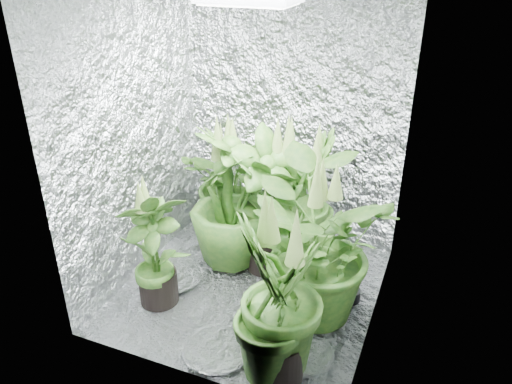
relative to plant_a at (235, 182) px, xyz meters
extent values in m
plane|color=silver|center=(0.40, -0.64, -0.43)|extent=(1.60, 1.60, 0.00)
cube|color=silver|center=(0.40, 0.16, 0.57)|extent=(1.60, 0.02, 2.00)
cube|color=silver|center=(0.40, -1.44, 0.57)|extent=(1.60, 0.02, 2.00)
cube|color=silver|center=(-0.40, -0.64, 0.57)|extent=(0.02, 1.60, 2.00)
cube|color=silver|center=(1.20, -0.64, 0.57)|extent=(0.02, 1.60, 2.00)
cube|color=white|center=(0.40, -0.64, 1.36)|extent=(0.46, 0.26, 0.01)
cylinder|color=black|center=(0.00, 0.00, -0.32)|extent=(0.25, 0.25, 0.22)
cylinder|color=#422F16|center=(0.00, 0.00, -0.22)|extent=(0.23, 0.23, 0.03)
imported|color=#174616|center=(0.00, 0.00, 0.01)|extent=(0.83, 0.83, 0.82)
cone|color=#5A8438|center=(0.00, 0.00, 0.37)|extent=(0.08, 0.08, 0.22)
cylinder|color=black|center=(0.40, -0.36, -0.30)|extent=(0.28, 0.28, 0.25)
cylinder|color=#422F16|center=(0.40, -0.36, -0.19)|extent=(0.26, 0.26, 0.03)
imported|color=#174616|center=(0.40, -0.36, 0.10)|extent=(0.73, 0.73, 0.99)
cone|color=#5A8438|center=(0.40, -0.36, 0.53)|extent=(0.09, 0.09, 0.25)
cylinder|color=black|center=(0.59, -0.13, -0.31)|extent=(0.25, 0.25, 0.23)
cylinder|color=#422F16|center=(0.59, -0.13, -0.22)|extent=(0.23, 0.23, 0.03)
imported|color=#174616|center=(0.59, -0.13, 0.06)|extent=(0.61, 0.61, 0.93)
cone|color=#5A8438|center=(0.59, -0.13, 0.47)|extent=(0.08, 0.08, 0.23)
cylinder|color=black|center=(0.14, -0.40, -0.29)|extent=(0.30, 0.30, 0.27)
cylinder|color=#422F16|center=(0.14, -0.40, -0.17)|extent=(0.28, 0.28, 0.03)
imported|color=#174616|center=(0.14, -0.40, 0.09)|extent=(0.77, 0.77, 0.98)
cone|color=#5A8438|center=(0.14, -0.40, 0.52)|extent=(0.10, 0.10, 0.27)
cylinder|color=black|center=(0.83, -0.76, -0.30)|extent=(0.28, 0.28, 0.25)
cylinder|color=#422F16|center=(0.83, -0.76, -0.19)|extent=(0.26, 0.26, 0.03)
imported|color=#174616|center=(0.83, -0.76, 0.08)|extent=(1.03, 1.03, 0.96)
cone|color=#5A8438|center=(0.83, -0.76, 0.50)|extent=(0.09, 0.09, 0.25)
cylinder|color=black|center=(-0.10, -0.98, -0.32)|extent=(0.24, 0.24, 0.22)
cylinder|color=#422F16|center=(-0.10, -0.98, -0.23)|extent=(0.22, 0.22, 0.03)
imported|color=#174616|center=(-0.10, -0.98, -0.01)|extent=(0.59, 0.59, 0.79)
cone|color=#5A8438|center=(-0.10, -0.98, 0.34)|extent=(0.08, 0.08, 0.22)
cylinder|color=black|center=(0.81, -1.28, -0.30)|extent=(0.29, 0.29, 0.26)
cylinder|color=#422F16|center=(0.81, -1.28, -0.19)|extent=(0.26, 0.26, 0.03)
imported|color=#174616|center=(0.81, -1.28, 0.08)|extent=(0.53, 0.53, 0.96)
cone|color=#5A8438|center=(0.81, -1.28, 0.50)|extent=(0.09, 0.09, 0.26)
cylinder|color=black|center=(1.03, -0.51, -0.39)|extent=(0.14, 0.14, 0.08)
cylinder|color=black|center=(1.03, -0.51, -0.23)|extent=(0.12, 0.12, 0.10)
cylinder|color=#4C4C51|center=(0.98, -0.52, -0.23)|extent=(0.11, 0.28, 0.29)
torus|color=#4C4C51|center=(0.98, -0.52, -0.23)|extent=(0.11, 0.29, 0.30)
cube|color=white|center=(0.87, -1.31, -0.13)|extent=(0.06, 0.04, 0.08)
camera|label=1|loc=(1.45, -3.11, 1.63)|focal=35.00mm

